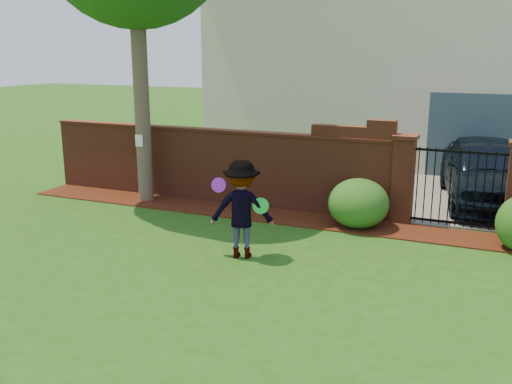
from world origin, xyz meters
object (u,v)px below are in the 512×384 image
at_px(frisbee_purple, 219,185).
at_px(frisbee_green, 261,206).
at_px(car, 488,173).
at_px(man, 241,210).

xyz_separation_m(frisbee_purple, frisbee_green, (0.71, 0.18, -0.34)).
bearing_deg(frisbee_purple, frisbee_green, 14.12).
height_order(car, frisbee_purple, car).
xyz_separation_m(car, frisbee_purple, (-4.26, -5.47, 0.53)).
bearing_deg(frisbee_green, frisbee_purple, -165.88).
xyz_separation_m(man, frisbee_green, (0.36, 0.01, 0.11)).
bearing_deg(man, car, -143.79).
relative_size(man, frisbee_green, 6.20).
xyz_separation_m(car, man, (-3.91, -5.30, 0.08)).
distance_m(man, frisbee_purple, 0.59).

